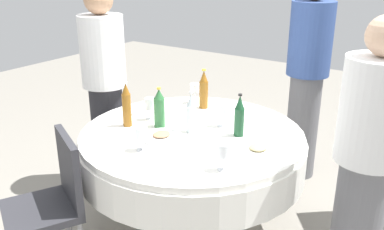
% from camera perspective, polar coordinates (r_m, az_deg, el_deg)
% --- Properties ---
extents(ground_plane, '(10.00, 10.00, 0.00)m').
position_cam_1_polar(ground_plane, '(3.08, 0.00, -15.04)').
color(ground_plane, gray).
extents(dining_table, '(1.45, 1.45, 0.74)m').
position_cam_1_polar(dining_table, '(2.77, 0.00, -5.02)').
color(dining_table, white).
rests_on(dining_table, ground_plane).
extents(bottle_amber_inner, '(0.06, 0.06, 0.30)m').
position_cam_1_polar(bottle_amber_inner, '(2.78, -8.79, 1.27)').
color(bottle_amber_inner, '#8C5619').
rests_on(bottle_amber_inner, dining_table).
extents(bottle_clear_front, '(0.06, 0.06, 0.27)m').
position_cam_1_polar(bottle_clear_front, '(2.66, -0.09, 0.18)').
color(bottle_clear_front, silver).
rests_on(bottle_clear_front, dining_table).
extents(bottle_dark_green_mid, '(0.06, 0.06, 0.27)m').
position_cam_1_polar(bottle_dark_green_mid, '(2.62, 6.38, -0.22)').
color(bottle_dark_green_mid, '#194728').
rests_on(bottle_dark_green_mid, dining_table).
extents(bottle_amber_left, '(0.06, 0.06, 0.29)m').
position_cam_1_polar(bottle_amber_left, '(3.09, 1.59, 3.37)').
color(bottle_amber_left, '#8C5619').
rests_on(bottle_amber_left, dining_table).
extents(bottle_green_east, '(0.07, 0.07, 0.27)m').
position_cam_1_polar(bottle_green_east, '(2.75, -4.41, 0.84)').
color(bottle_green_east, '#2D6B38').
rests_on(bottle_green_east, dining_table).
extents(wine_glass_left, '(0.07, 0.07, 0.14)m').
position_cam_1_polar(wine_glass_left, '(2.43, -6.85, -2.61)').
color(wine_glass_left, white).
rests_on(wine_glass_left, dining_table).
extents(wine_glass_east, '(0.07, 0.07, 0.15)m').
position_cam_1_polar(wine_glass_east, '(3.21, 0.39, 3.57)').
color(wine_glass_east, white).
rests_on(wine_glass_east, dining_table).
extents(wine_glass_outer, '(0.07, 0.07, 0.15)m').
position_cam_1_polar(wine_glass_outer, '(2.76, 4.10, 0.52)').
color(wine_glass_outer, white).
rests_on(wine_glass_outer, dining_table).
extents(wine_glass_north, '(0.07, 0.07, 0.15)m').
position_cam_1_polar(wine_glass_north, '(2.88, -5.70, 1.44)').
color(wine_glass_north, white).
rests_on(wine_glass_north, dining_table).
extents(wine_glass_far, '(0.07, 0.07, 0.15)m').
position_cam_1_polar(wine_glass_far, '(2.20, 4.26, -4.99)').
color(wine_glass_far, white).
rests_on(wine_glass_far, dining_table).
extents(plate_far, '(0.25, 0.25, 0.04)m').
position_cam_1_polar(plate_far, '(2.47, 8.88, -4.61)').
color(plate_far, white).
rests_on(plate_far, dining_table).
extents(plate_west, '(0.24, 0.24, 0.02)m').
position_cam_1_polar(plate_west, '(3.09, -6.65, 0.74)').
color(plate_west, white).
rests_on(plate_west, dining_table).
extents(plate_rear, '(0.26, 0.26, 0.04)m').
position_cam_1_polar(plate_rear, '(2.62, -4.10, -2.87)').
color(plate_rear, white).
rests_on(plate_rear, dining_table).
extents(fork_front, '(0.11, 0.16, 0.00)m').
position_cam_1_polar(fork_front, '(2.92, 7.81, -0.65)').
color(fork_front, silver).
rests_on(fork_front, dining_table).
extents(person_inner, '(0.34, 0.34, 1.66)m').
position_cam_1_polar(person_inner, '(3.56, 15.20, 4.94)').
color(person_inner, slate).
rests_on(person_inner, ground_plane).
extents(person_front, '(0.34, 0.34, 1.60)m').
position_cam_1_polar(person_front, '(3.39, -11.64, 3.88)').
color(person_front, '#26262B').
rests_on(person_front, ground_plane).
extents(person_mid, '(0.34, 0.34, 1.55)m').
position_cam_1_polar(person_mid, '(2.34, 22.44, -5.99)').
color(person_mid, slate).
rests_on(person_mid, ground_plane).
extents(chair_north, '(0.54, 0.54, 0.87)m').
position_cam_1_polar(chair_north, '(2.56, -18.07, -10.42)').
color(chair_north, '#2D2D33').
rests_on(chair_north, ground_plane).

